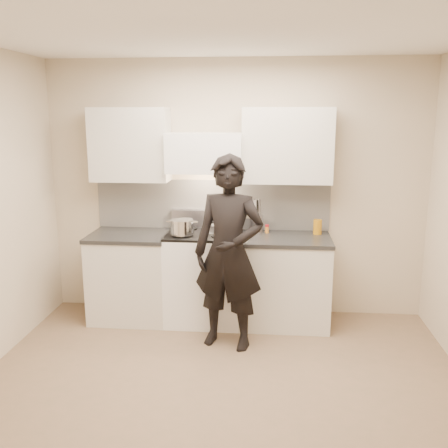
% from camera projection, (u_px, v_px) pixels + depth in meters
% --- Properties ---
extents(ground_plane, '(4.00, 4.00, 0.00)m').
position_uv_depth(ground_plane, '(219.00, 393.00, 3.90)').
color(ground_plane, '#7E624A').
extents(room_shell, '(4.04, 3.54, 2.70)m').
position_uv_depth(room_shell, '(216.00, 184.00, 3.92)').
color(room_shell, beige).
rests_on(room_shell, ground).
extents(stove, '(0.76, 0.65, 0.96)m').
position_uv_depth(stove, '(204.00, 276.00, 5.21)').
color(stove, white).
rests_on(stove, ground).
extents(counter_right, '(0.92, 0.67, 0.92)m').
position_uv_depth(counter_right, '(284.00, 280.00, 5.14)').
color(counter_right, silver).
rests_on(counter_right, ground).
extents(counter_left, '(0.82, 0.67, 0.92)m').
position_uv_depth(counter_left, '(131.00, 276.00, 5.28)').
color(counter_left, silver).
rests_on(counter_left, ground).
extents(wok, '(0.42, 0.51, 0.34)m').
position_uv_depth(wok, '(225.00, 218.00, 5.20)').
color(wok, silver).
rests_on(wok, stove).
extents(stock_pot, '(0.32, 0.23, 0.15)m').
position_uv_depth(stock_pot, '(182.00, 227.00, 4.96)').
color(stock_pot, silver).
rests_on(stock_pot, stove).
extents(utensil_crock, '(0.13, 0.13, 0.35)m').
position_uv_depth(utensil_crock, '(257.00, 222.00, 5.22)').
color(utensil_crock, '#A19FAE').
rests_on(utensil_crock, counter_right).
extents(spice_jar, '(0.04, 0.04, 0.09)m').
position_uv_depth(spice_jar, '(267.00, 229.00, 5.20)').
color(spice_jar, orange).
rests_on(spice_jar, counter_right).
extents(oil_glass, '(0.09, 0.09, 0.15)m').
position_uv_depth(oil_glass, '(318.00, 227.00, 5.14)').
color(oil_glass, '#B47610').
rests_on(oil_glass, counter_right).
extents(person, '(0.74, 0.58, 1.79)m').
position_uv_depth(person, '(229.00, 253.00, 4.54)').
color(person, black).
rests_on(person, ground).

